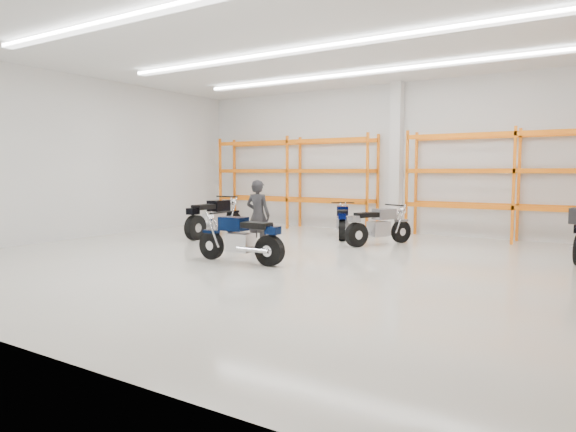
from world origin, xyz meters
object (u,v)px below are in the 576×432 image
Objects in this scene: motorcycle_back_c at (376,226)px; motorcycle_back_b at (342,222)px; motorcycle_back_a at (212,218)px; structural_column at (396,158)px; motorcycle_main at (243,240)px; standing_man at (258,215)px.

motorcycle_back_b is at bearing 149.05° from motorcycle_back_c.
motorcycle_back_c is at bearing 12.95° from motorcycle_back_a.
structural_column reaches higher than motorcycle_back_b.
structural_column is (3.99, 3.75, 1.71)m from motorcycle_back_a.
motorcycle_back_c is 0.42× the size of structural_column.
structural_column is (-0.53, 2.71, 1.77)m from motorcycle_back_c.
motorcycle_back_a reaches higher than motorcycle_back_b.
motorcycle_main is 1.10× the size of motorcycle_back_c.
motorcycle_main is 4.03m from motorcycle_back_c.
motorcycle_back_a is at bearing 139.15° from motorcycle_main.
standing_man is at bearing -101.80° from motorcycle_back_b.
motorcycle_main is at bearing -108.79° from motorcycle_back_c.
standing_man is (-0.72, 1.51, 0.35)m from motorcycle_main.
standing_man is at bearing -106.49° from structural_column.
structural_column is (0.83, 1.89, 1.80)m from motorcycle_back_b.
motorcycle_back_b is 0.97× the size of motorcycle_back_c.
motorcycle_back_a is 3.66m from motorcycle_back_b.
motorcycle_back_a is at bearing -167.05° from motorcycle_back_c.
structural_column is at bearing 101.01° from motorcycle_back_c.
motorcycle_back_a is 0.52× the size of structural_column.
motorcycle_back_c reaches higher than motorcycle_back_b.
motorcycle_back_a is 1.40× the size of standing_man.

